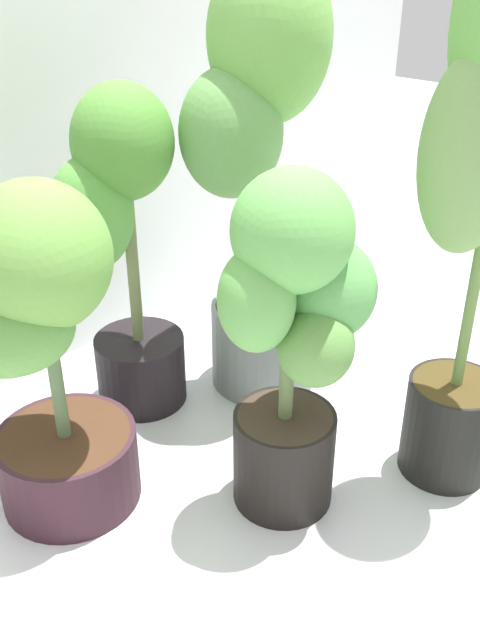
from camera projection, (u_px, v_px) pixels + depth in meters
The scene contains 5 objects.
ground_plane at pixel (318, 519), 1.36m from camera, with size 8.00×8.00×0.00m, color silver.
potted_plant_back_center at pixel (121, 238), 1.49m from camera, with size 0.33×0.28×0.74m.
potted_plant_back_left at pixel (42, 347), 1.24m from camera, with size 0.36×0.32×0.65m.
potted_plant_back_right at pixel (258, 164), 1.49m from camera, with size 0.38×0.36×0.97m.
potted_plant_center at pixel (295, 330), 1.23m from camera, with size 0.35×0.27×0.67m.
Camera 1 is at (-0.84, -0.55, 1.00)m, focal length 39.70 mm.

